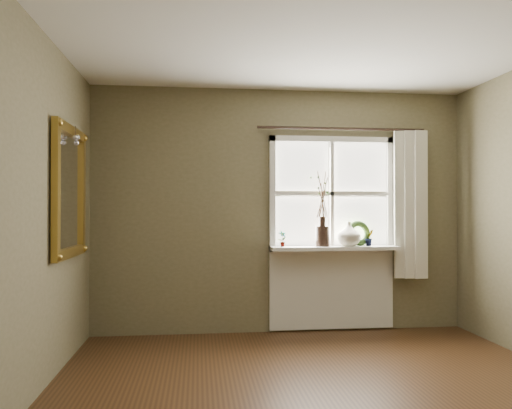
{
  "coord_description": "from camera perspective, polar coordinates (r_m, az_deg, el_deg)",
  "views": [
    {
      "loc": [
        -0.89,
        -3.04,
        1.31
      ],
      "look_at": [
        -0.35,
        1.55,
        1.36
      ],
      "focal_mm": 35.0,
      "sensor_mm": 36.0,
      "label": 1
    }
  ],
  "objects": [
    {
      "name": "ceiling",
      "position": [
        3.42,
        9.59,
        21.58
      ],
      "size": [
        4.5,
        4.5,
        0.0
      ],
      "primitive_type": "plane",
      "color": "silver",
      "rests_on": "ground"
    },
    {
      "name": "wall_back",
      "position": [
        5.42,
        2.81,
        -0.68
      ],
      "size": [
        4.0,
        0.1,
        2.6
      ],
      "primitive_type": "cube",
      "color": "#6A6245",
      "rests_on": "ground"
    },
    {
      "name": "window_frame",
      "position": [
        5.47,
        8.63,
        1.22
      ],
      "size": [
        1.36,
        0.06,
        1.24
      ],
      "color": "silver",
      "rests_on": "wall_back"
    },
    {
      "name": "window_sill",
      "position": [
        5.37,
        8.94,
        -4.94
      ],
      "size": [
        1.36,
        0.26,
        0.04
      ],
      "primitive_type": "cube",
      "color": "silver",
      "rests_on": "wall_back"
    },
    {
      "name": "window_apron",
      "position": [
        5.53,
        8.64,
        -9.41
      ],
      "size": [
        1.36,
        0.04,
        0.88
      ],
      "primitive_type": "cube",
      "color": "silver",
      "rests_on": "ground"
    },
    {
      "name": "dark_jug",
      "position": [
        5.33,
        7.61,
        -3.61
      ],
      "size": [
        0.17,
        0.17,
        0.21
      ],
      "primitive_type": "cylinder",
      "rotation": [
        0.0,
        0.0,
        0.21
      ],
      "color": "black",
      "rests_on": "window_sill"
    },
    {
      "name": "cream_vase",
      "position": [
        5.41,
        10.57,
        -3.32
      ],
      "size": [
        0.29,
        0.29,
        0.26
      ],
      "primitive_type": "imported",
      "rotation": [
        0.0,
        0.0,
        -0.18
      ],
      "color": "beige",
      "rests_on": "window_sill"
    },
    {
      "name": "wreath",
      "position": [
        5.49,
        11.66,
        -3.54
      ],
      "size": [
        0.3,
        0.18,
        0.28
      ],
      "primitive_type": "torus",
      "rotation": [
        1.36,
        0.0,
        0.23
      ],
      "color": "#2C461F",
      "rests_on": "window_sill"
    },
    {
      "name": "potted_plant_left",
      "position": [
        5.25,
        3.02,
        -3.92
      ],
      "size": [
        0.1,
        0.09,
        0.17
      ],
      "primitive_type": "imported",
      "rotation": [
        0.0,
        0.0,
        0.36
      ],
      "color": "#2C461F",
      "rests_on": "window_sill"
    },
    {
      "name": "potted_plant_right",
      "position": [
        5.48,
        12.83,
        -3.7
      ],
      "size": [
        0.12,
        0.1,
        0.18
      ],
      "primitive_type": "imported",
      "rotation": [
        0.0,
        0.0,
        0.27
      ],
      "color": "#2C461F",
      "rests_on": "window_sill"
    },
    {
      "name": "curtain",
      "position": [
        5.65,
        17.14,
        0.01
      ],
      "size": [
        0.36,
        0.12,
        1.59
      ],
      "primitive_type": "cube",
      "color": "beige",
      "rests_on": "wall_back"
    },
    {
      "name": "curtain_rod",
      "position": [
        5.5,
        9.8,
        8.53
      ],
      "size": [
        1.84,
        0.03,
        0.03
      ],
      "primitive_type": "cylinder",
      "rotation": [
        0.0,
        1.57,
        0.0
      ],
      "color": "black",
      "rests_on": "wall_back"
    },
    {
      "name": "gilt_mirror",
      "position": [
        4.48,
        -20.52,
        1.44
      ],
      "size": [
        0.1,
        0.93,
        1.11
      ],
      "color": "white",
      "rests_on": "wall_left"
    }
  ]
}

